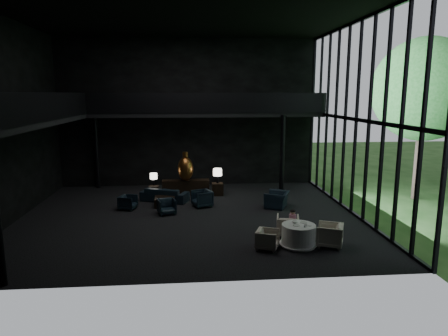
{
  "coord_description": "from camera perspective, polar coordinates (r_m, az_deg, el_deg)",
  "views": [
    {
      "loc": [
        0.08,
        -16.1,
        5.04
      ],
      "look_at": [
        1.48,
        0.5,
        1.94
      ],
      "focal_mm": 32.0,
      "sensor_mm": 36.0,
      "label": 1
    }
  ],
  "objects": [
    {
      "name": "dining_chair_west",
      "position": [
        13.43,
        6.23,
        -10.08
      ],
      "size": [
        0.8,
        0.82,
        0.66
      ],
      "primitive_type": "imported",
      "rotation": [
        0.0,
        0.0,
        1.18
      ],
      "color": "silver",
      "rests_on": "floor"
    },
    {
      "name": "mezzanine_back",
      "position": [
        21.15,
        -2.34,
        7.7
      ],
      "size": [
        12.0,
        2.0,
        0.25
      ],
      "primitive_type": "cube",
      "color": "black",
      "rests_on": "wall_back"
    },
    {
      "name": "cream_pot",
      "position": [
        13.43,
        11.46,
        -8.17
      ],
      "size": [
        0.08,
        0.08,
        0.07
      ],
      "primitive_type": "cylinder",
      "rotation": [
        0.0,
        0.0,
        -0.32
      ],
      "color": "#99999E",
      "rests_on": "dining_table"
    },
    {
      "name": "side_table_right",
      "position": [
        20.21,
        -0.92,
        -3.02
      ],
      "size": [
        0.56,
        0.56,
        0.61
      ],
      "primitive_type": "cube",
      "color": "black",
      "rests_on": "floor"
    },
    {
      "name": "wall_back",
      "position": [
        22.13,
        -5.06,
        7.79
      ],
      "size": [
        14.0,
        0.04,
        8.0
      ],
      "primitive_type": "cube",
      "color": "black",
      "rests_on": "ground"
    },
    {
      "name": "coffee_cup",
      "position": [
        13.58,
        11.61,
        -7.92
      ],
      "size": [
        0.1,
        0.1,
        0.06
      ],
      "primitive_type": "cylinder",
      "rotation": [
        0.0,
        0.0,
        0.16
      ],
      "color": "white",
      "rests_on": "saucer"
    },
    {
      "name": "cereal_bowl",
      "position": [
        13.78,
        10.07,
        -7.59
      ],
      "size": [
        0.17,
        0.17,
        0.09
      ],
      "primitive_type": "ellipsoid",
      "color": "white",
      "rests_on": "dining_table"
    },
    {
      "name": "table_lamp_right",
      "position": [
        20.04,
        -0.93,
        -0.69
      ],
      "size": [
        0.44,
        0.44,
        0.74
      ],
      "color": "black",
      "rests_on": "side_table_right"
    },
    {
      "name": "lounge_armchair_east",
      "position": [
        18.14,
        -3.17,
        -4.18
      ],
      "size": [
        1.04,
        1.07,
        0.88
      ],
      "primitive_type": "imported",
      "rotation": [
        0.0,
        0.0,
        -1.22
      ],
      "color": "black",
      "rests_on": "floor"
    },
    {
      "name": "dining_chair_east",
      "position": [
        14.0,
        14.87,
        -8.95
      ],
      "size": [
        1.13,
        1.16,
        0.92
      ],
      "primitive_type": "imported",
      "rotation": [
        0.0,
        0.0,
        -1.99
      ],
      "color": "silver",
      "rests_on": "floor"
    },
    {
      "name": "lounge_armchair_west",
      "position": [
        18.21,
        -13.56,
        -4.81
      ],
      "size": [
        0.72,
        0.74,
        0.63
      ],
      "primitive_type": "imported",
      "rotation": [
        0.0,
        0.0,
        1.31
      ],
      "color": "#1A233B",
      "rests_on": "floor"
    },
    {
      "name": "railing_left",
      "position": [
        16.89,
        -22.56,
        8.24
      ],
      "size": [
        0.06,
        12.0,
        1.0
      ],
      "primitive_type": "cube",
      "color": "black",
      "rests_on": "mezzanine_left"
    },
    {
      "name": "column_ne",
      "position": [
        20.87,
        8.31,
        2.04
      ],
      "size": [
        0.24,
        0.24,
        4.0
      ],
      "primitive_type": "cylinder",
      "color": "black",
      "rests_on": "floor"
    },
    {
      "name": "railing_back",
      "position": [
        20.13,
        -2.22,
        9.27
      ],
      "size": [
        12.0,
        0.06,
        1.0
      ],
      "primitive_type": "cube",
      "color": "black",
      "rests_on": "mezzanine_back"
    },
    {
      "name": "dining_table",
      "position": [
        13.8,
        10.58,
        -9.63
      ],
      "size": [
        1.28,
        1.28,
        0.75
      ],
      "color": "white",
      "rests_on": "floor"
    },
    {
      "name": "table_lamp_left",
      "position": [
        20.27,
        -10.03,
        -1.23
      ],
      "size": [
        0.36,
        0.36,
        0.61
      ],
      "color": "black",
      "rests_on": "side_table_left"
    },
    {
      "name": "curtain_wall",
      "position": [
        17.54,
        18.38,
        6.59
      ],
      "size": [
        0.2,
        12.0,
        8.0
      ],
      "primitive_type": null,
      "color": "black",
      "rests_on": "ground"
    },
    {
      "name": "wall_front",
      "position": [
        10.16,
        -5.25,
        4.6
      ],
      "size": [
        14.0,
        0.04,
        8.0
      ],
      "primitive_type": "cube",
      "color": "black",
      "rests_on": "ground"
    },
    {
      "name": "saucer",
      "position": [
        13.61,
        12.16,
        -8.07
      ],
      "size": [
        0.18,
        0.18,
        0.01
      ],
      "primitive_type": "cylinder",
      "rotation": [
        0.0,
        0.0,
        -0.42
      ],
      "color": "white",
      "rests_on": "dining_table"
    },
    {
      "name": "coffee_table",
      "position": [
        18.48,
        -8.45,
        -4.77
      ],
      "size": [
        0.93,
        0.93,
        0.4
      ],
      "primitive_type": "cube",
      "rotation": [
        0.0,
        0.0,
        0.03
      ],
      "color": "black",
      "rests_on": "floor"
    },
    {
      "name": "mezzanine_left",
      "position": [
        17.24,
        -25.6,
        6.04
      ],
      "size": [
        2.0,
        12.0,
        0.25
      ],
      "primitive_type": "cube",
      "color": "black",
      "rests_on": "wall_left"
    },
    {
      "name": "sofa",
      "position": [
        19.24,
        -8.49,
        -3.32
      ],
      "size": [
        2.51,
        1.55,
        0.95
      ],
      "primitive_type": "imported",
      "rotation": [
        0.0,
        0.0,
        2.76
      ],
      "color": "black",
      "rests_on": "floor"
    },
    {
      "name": "plate_a",
      "position": [
        13.56,
        10.28,
        -8.07
      ],
      "size": [
        0.3,
        0.3,
        0.01
      ],
      "primitive_type": "cylinder",
      "rotation": [
        0.0,
        0.0,
        -0.41
      ],
      "color": "white",
      "rests_on": "dining_table"
    },
    {
      "name": "child",
      "position": [
        14.56,
        9.78,
        -6.89
      ],
      "size": [
        0.25,
        0.25,
        0.55
      ],
      "rotation": [
        0.0,
        0.0,
        3.14
      ],
      "color": "#E794C7",
      "rests_on": "dining_chair_north"
    },
    {
      "name": "floor",
      "position": [
        16.87,
        -4.9,
        -6.89
      ],
      "size": [
        14.0,
        12.0,
        0.02
      ],
      "primitive_type": "cube",
      "color": "black",
      "rests_on": "ground"
    },
    {
      "name": "console",
      "position": [
        20.39,
        -5.47,
        -2.74
      ],
      "size": [
        2.36,
        0.54,
        0.75
      ],
      "primitive_type": "cube",
      "color": "black",
      "rests_on": "floor"
    },
    {
      "name": "ceiling",
      "position": [
        16.37,
        -5.37,
        20.9
      ],
      "size": [
        14.0,
        12.0,
        0.02
      ],
      "primitive_type": "cube",
      "color": "black",
      "rests_on": "ground"
    },
    {
      "name": "lounge_armchair_south",
      "position": [
        17.19,
        -8.19,
        -5.46
      ],
      "size": [
        0.81,
        0.78,
        0.68
      ],
      "primitive_type": "imported",
      "rotation": [
        0.0,
        0.0,
        0.29
      ],
      "color": "black",
      "rests_on": "floor"
    },
    {
      "name": "wall_left",
      "position": [
        17.62,
        -28.66,
        5.86
      ],
      "size": [
        0.04,
        12.0,
        8.0
      ],
      "primitive_type": "cube",
      "color": "black",
      "rests_on": "ground"
    },
    {
      "name": "window_armchair",
      "position": [
        18.12,
        7.59,
        -4.1
      ],
      "size": [
        1.15,
        1.33,
        0.99
      ],
      "primitive_type": "imported",
      "rotation": [
        0.0,
        0.0,
        -2.01
      ],
      "color": "black",
      "rests_on": "floor"
    },
    {
      "name": "plate_b",
      "position": [
        13.9,
        11.31,
        -7.63
      ],
      "size": [
        0.29,
        0.29,
        0.02
      ],
      "primitive_type": "cylinder",
      "rotation": [
        0.0,
        0.0,
        -0.26
      ],
      "color": "white",
      "rests_on": "dining_table"
    },
    {
      "name": "column_nw",
      "position": [
        22.59,
        -17.78,
        2.29
      ],
      "size": [
        0.24,
        0.24,
        4.0
      ],
      "primitive_type": "cylinder",
      "color": "black",
      "rests_on": "floor"
    },
    {
      "name": "dining_chair_north",
      "position": [
        14.71,
        9.09,
        -7.93
      ],
      "size": [
        0.96,
        0.92,
        0.83
      ],
      "primitive_type": "imported",
      "rotation": [
        0.0,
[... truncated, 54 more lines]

